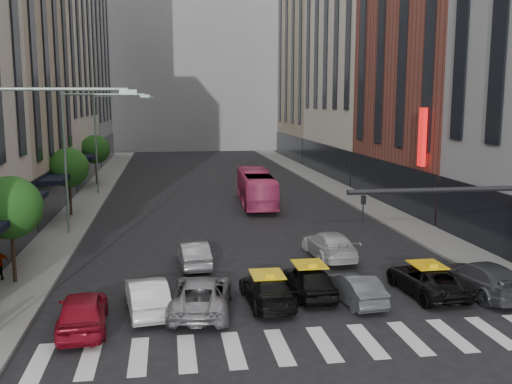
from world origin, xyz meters
name	(u,v)px	position (x,y,z in m)	size (l,w,h in m)	color
ground	(319,364)	(0.00, 0.00, 0.00)	(160.00, 160.00, 0.00)	black
sidewalk_left	(83,206)	(-11.50, 30.00, 0.07)	(3.00, 96.00, 0.15)	slate
sidewalk_right	(357,198)	(11.50, 30.00, 0.07)	(3.00, 96.00, 0.15)	slate
building_left_c	(41,6)	(-17.00, 46.00, 18.00)	(8.00, 20.00, 36.00)	beige
building_left_d	(73,52)	(-17.00, 65.00, 15.00)	(8.00, 18.00, 30.00)	gray
building_right_b	(440,43)	(17.00, 27.00, 13.00)	(8.00, 18.00, 26.00)	brown
building_right_d	(317,62)	(17.00, 65.00, 14.00)	(8.00, 18.00, 28.00)	tan
building_far	(192,45)	(0.00, 85.00, 18.00)	(30.00, 10.00, 36.00)	gray
tree_near	(10,208)	(-11.80, 10.00, 3.65)	(2.88, 2.88, 4.95)	black
tree_mid	(69,168)	(-11.80, 26.00, 3.65)	(2.88, 2.88, 4.95)	black
tree_far	(95,149)	(-11.80, 42.00, 3.65)	(2.88, 2.88, 4.95)	black
streetlamp_near	(13,174)	(-10.04, 4.00, 5.90)	(5.38, 0.25, 9.00)	gray
streetlamp_mid	(80,142)	(-10.04, 20.00, 5.90)	(5.38, 0.25, 9.00)	gray
streetlamp_far	(106,130)	(-10.04, 36.00, 5.90)	(5.38, 0.25, 9.00)	gray
liberty_sign	(422,137)	(12.60, 20.00, 6.00)	(0.30, 0.70, 4.00)	red
car_red	(83,311)	(-7.94, 4.08, 0.75)	(1.76, 4.38, 1.49)	maroon
car_white_front	(147,295)	(-5.63, 5.57, 0.70)	(1.49, 4.27, 1.41)	silver
car_silver	(201,295)	(-3.47, 5.31, 0.70)	(2.34, 5.07, 1.41)	gray
taxi_left	(267,290)	(-0.69, 5.70, 0.64)	(1.80, 4.43, 1.29)	black
taxi_center	(309,280)	(1.29, 6.43, 0.71)	(1.67, 4.15, 1.41)	black
car_grey_mid	(355,288)	(3.04, 5.38, 0.63)	(1.33, 3.82, 1.26)	#45494D
taxi_right	(427,280)	(6.50, 5.91, 0.65)	(2.17, 4.70, 1.31)	black
car_grey_curb	(481,278)	(8.86, 5.49, 0.73)	(2.05, 5.05, 1.47)	#3A3C41
car_row2_left	(193,254)	(-3.48, 11.76, 0.67)	(1.41, 4.04, 1.33)	#97979C
car_row2_right	(329,245)	(3.89, 12.28, 0.72)	(2.02, 4.96, 1.44)	#B9B9B9
bus	(256,188)	(2.41, 28.48, 1.44)	(2.41, 10.31, 2.87)	#D23D71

